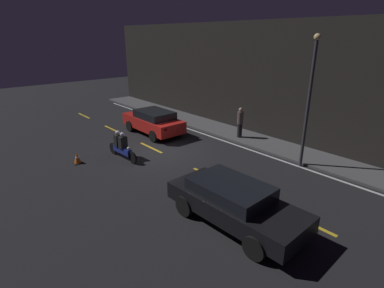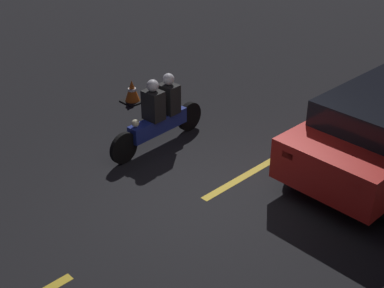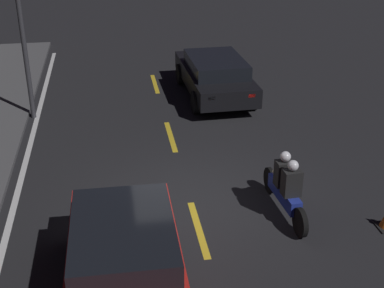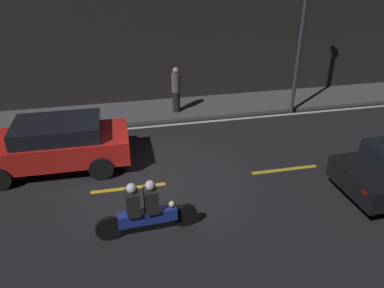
{
  "view_description": "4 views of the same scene",
  "coord_description": "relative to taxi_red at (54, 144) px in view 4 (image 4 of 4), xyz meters",
  "views": [
    {
      "loc": [
        11.78,
        -8.2,
        5.68
      ],
      "look_at": [
        1.9,
        0.4,
        0.91
      ],
      "focal_mm": 28.0,
      "sensor_mm": 36.0,
      "label": 1
    },
    {
      "loc": [
        5.05,
        4.92,
        4.96
      ],
      "look_at": [
        -0.19,
        -0.46,
        0.77
      ],
      "focal_mm": 50.0,
      "sensor_mm": 36.0,
      "label": 2
    },
    {
      "loc": [
        -9.78,
        1.55,
        6.1
      ],
      "look_at": [
        1.29,
        -0.24,
        0.79
      ],
      "focal_mm": 50.0,
      "sensor_mm": 36.0,
      "label": 3
    },
    {
      "loc": [
        -1.09,
        -8.5,
        5.72
      ],
      "look_at": [
        0.77,
        0.12,
        1.08
      ],
      "focal_mm": 35.0,
      "sensor_mm": 36.0,
      "label": 4
    }
  ],
  "objects": [
    {
      "name": "ground_plane",
      "position": [
        2.95,
        -1.51,
        -0.79
      ],
      "size": [
        56.0,
        56.0,
        0.0
      ],
      "primitive_type": "plane",
      "color": "black"
    },
    {
      "name": "street_lamp",
      "position": [
        8.48,
        2.35,
        2.44
      ],
      "size": [
        0.28,
        0.28,
        5.76
      ],
      "color": "#333338",
      "rests_on": "ground"
    },
    {
      "name": "taxi_red",
      "position": [
        0.0,
        0.0,
        0.0
      ],
      "size": [
        4.29,
        1.95,
        1.46
      ],
      "rotation": [
        0.0,
        0.0,
        3.13
      ],
      "color": "red",
      "rests_on": "ground"
    },
    {
      "name": "lane_dash_c",
      "position": [
        1.95,
        -1.51,
        -0.79
      ],
      "size": [
        2.0,
        0.14,
        0.01
      ],
      "color": "gold",
      "rests_on": "ground"
    },
    {
      "name": "raised_curb",
      "position": [
        2.95,
        3.56,
        -0.73
      ],
      "size": [
        28.0,
        2.12,
        0.12
      ],
      "color": "#4C4C4F",
      "rests_on": "ground"
    },
    {
      "name": "pedestrian",
      "position": [
        4.09,
        3.2,
        0.21
      ],
      "size": [
        0.34,
        0.34,
        1.73
      ],
      "color": "black",
      "rests_on": "raised_curb"
    },
    {
      "name": "building_front",
      "position": [
        2.95,
        4.77,
        2.45
      ],
      "size": [
        28.0,
        0.3,
        6.49
      ],
      "color": "black",
      "rests_on": "ground"
    },
    {
      "name": "motorcycle",
      "position": [
        2.22,
        -3.37,
        -0.16
      ],
      "size": [
        2.3,
        0.4,
        1.36
      ],
      "rotation": [
        0.0,
        0.0,
        0.06
      ],
      "color": "black",
      "rests_on": "ground"
    },
    {
      "name": "lane_solid_kerb",
      "position": [
        2.95,
        2.25,
        -0.79
      ],
      "size": [
        25.2,
        0.14,
        0.01
      ],
      "color": "silver",
      "rests_on": "ground"
    },
    {
      "name": "lane_dash_d",
      "position": [
        6.45,
        -1.51,
        -0.79
      ],
      "size": [
        2.0,
        0.14,
        0.01
      ],
      "color": "gold",
      "rests_on": "ground"
    }
  ]
}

